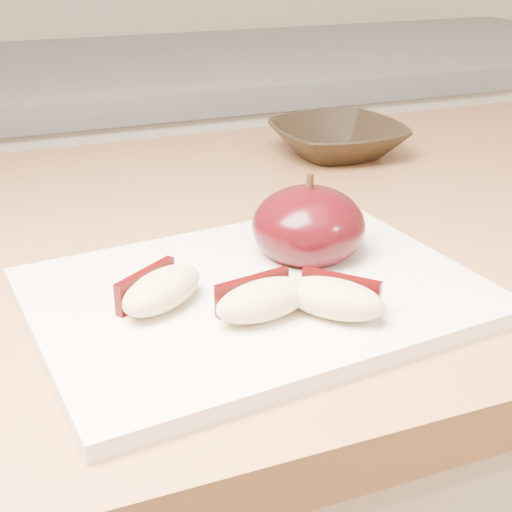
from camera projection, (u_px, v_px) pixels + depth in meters
name	position (u px, v px, depth m)	size (l,w,h in m)	color
back_cabinet	(53.00, 309.00, 1.40)	(2.40, 0.62, 0.94)	silver
cutting_board	(256.00, 294.00, 0.53)	(0.32, 0.23, 0.01)	silver
apple_half	(308.00, 226.00, 0.57)	(0.12, 0.12, 0.08)	black
apple_wedge_a	(160.00, 289.00, 0.49)	(0.08, 0.07, 0.03)	#D7BA88
apple_wedge_b	(263.00, 299.00, 0.48)	(0.08, 0.05, 0.03)	#D7BA88
apple_wedge_c	(334.00, 298.00, 0.48)	(0.07, 0.08, 0.03)	#D7BA88
bowl	(337.00, 139.00, 0.86)	(0.16, 0.16, 0.04)	black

